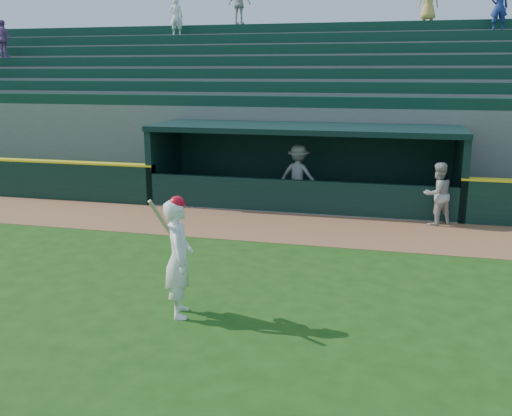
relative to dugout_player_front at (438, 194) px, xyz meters
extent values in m
plane|color=#1D4511|center=(-3.90, -6.16, -0.86)|extent=(120.00, 120.00, 0.00)
cube|color=brown|center=(-3.90, -1.26, -0.85)|extent=(40.00, 3.00, 0.01)
imported|color=#ADADA7|center=(0.00, 0.00, 0.00)|extent=(1.05, 1.00, 1.71)
imported|color=#AAABA5|center=(-4.04, 1.44, 0.09)|extent=(1.33, 0.92, 1.88)
cube|color=slate|center=(-3.90, 1.54, -0.84)|extent=(9.00, 2.60, 0.04)
cube|color=black|center=(-8.50, 1.54, 0.29)|extent=(0.20, 2.60, 2.30)
cube|color=black|center=(0.70, 1.54, 0.29)|extent=(0.20, 2.60, 2.30)
cube|color=black|center=(-3.90, 2.84, 0.29)|extent=(9.40, 0.20, 2.30)
cube|color=black|center=(-3.90, 1.54, 1.52)|extent=(9.40, 2.80, 0.16)
cube|color=black|center=(-3.90, 0.32, -0.36)|extent=(9.00, 0.16, 1.00)
cube|color=brown|center=(-3.90, 2.34, -0.61)|extent=(8.40, 0.45, 0.10)
cube|color=slate|center=(-3.90, 3.37, 0.60)|extent=(34.00, 0.85, 2.91)
cube|color=#0F3828|center=(-3.90, 3.25, 2.23)|extent=(34.00, 0.60, 0.36)
cube|color=slate|center=(-3.90, 4.22, 0.82)|extent=(34.00, 0.85, 3.36)
cube|color=#0F3828|center=(-3.90, 4.10, 2.68)|extent=(34.00, 0.60, 0.36)
cube|color=slate|center=(-3.90, 5.07, 1.05)|extent=(34.00, 0.85, 3.81)
cube|color=#0F3828|center=(-3.90, 4.95, 3.13)|extent=(34.00, 0.60, 0.36)
cube|color=slate|center=(-3.90, 5.92, 1.27)|extent=(34.00, 0.85, 4.26)
cube|color=#0F3828|center=(-3.90, 5.80, 3.58)|extent=(34.00, 0.60, 0.36)
cube|color=slate|center=(-3.90, 6.77, 1.50)|extent=(34.00, 0.85, 4.71)
cube|color=#0F3828|center=(-3.90, 6.65, 4.03)|extent=(34.00, 0.60, 0.36)
cube|color=slate|center=(-3.90, 7.62, 1.72)|extent=(34.00, 0.85, 5.16)
cube|color=#0F3828|center=(-3.90, 7.50, 4.48)|extent=(34.00, 0.60, 0.36)
cube|color=slate|center=(-3.90, 8.47, 1.95)|extent=(34.00, 0.85, 5.61)
cube|color=#0F3828|center=(-3.90, 8.35, 4.93)|extent=(34.00, 0.60, 0.36)
cube|color=slate|center=(-3.90, 9.04, 1.95)|extent=(34.50, 0.30, 5.61)
imported|color=beige|center=(-7.83, 8.37, 5.93)|extent=(0.99, 0.47, 1.64)
imported|color=navy|center=(2.18, 7.52, 5.49)|extent=(0.62, 0.43, 1.65)
imported|color=#E2AF4F|center=(-0.26, 8.37, 5.88)|extent=(0.77, 0.53, 1.53)
imported|color=#8C5A9A|center=(-17.40, 5.82, 4.53)|extent=(0.97, 0.59, 1.54)
imported|color=white|center=(-10.31, 7.52, 5.41)|extent=(0.60, 0.44, 1.50)
imported|color=white|center=(-4.57, -7.22, 0.15)|extent=(0.71, 0.86, 2.02)
sphere|color=red|center=(-4.57, -7.22, 1.09)|extent=(0.27, 0.27, 0.27)
cylinder|color=tan|center=(-4.75, -7.44, 0.86)|extent=(0.30, 0.46, 0.76)
camera|label=1|loc=(-1.13, -15.72, 3.20)|focal=40.00mm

